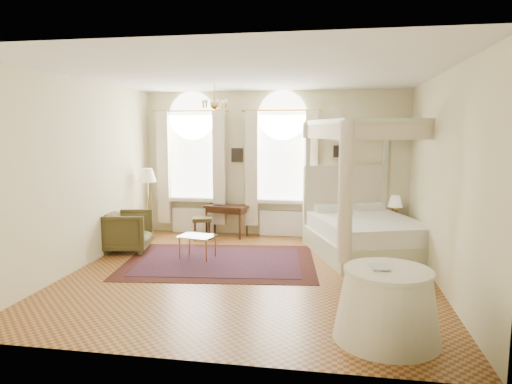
# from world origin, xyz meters

# --- Properties ---
(ground) EXTENTS (6.00, 6.00, 0.00)m
(ground) POSITION_xyz_m (0.00, 0.00, 0.00)
(ground) COLOR #9C662D
(ground) RESTS_ON ground
(room_walls) EXTENTS (6.00, 6.00, 6.00)m
(room_walls) POSITION_xyz_m (0.00, 0.00, 1.98)
(room_walls) COLOR beige
(room_walls) RESTS_ON ground
(window_left) EXTENTS (1.62, 0.27, 3.29)m
(window_left) POSITION_xyz_m (-1.90, 2.87, 1.49)
(window_left) COLOR white
(window_left) RESTS_ON room_walls
(window_right) EXTENTS (1.62, 0.27, 3.29)m
(window_right) POSITION_xyz_m (0.20, 2.87, 1.49)
(window_right) COLOR white
(window_right) RESTS_ON room_walls
(chandelier) EXTENTS (0.51, 0.45, 0.50)m
(chandelier) POSITION_xyz_m (-0.90, 1.20, 2.91)
(chandelier) COLOR #AD7E39
(chandelier) RESTS_ON room_walls
(wall_pictures) EXTENTS (2.54, 0.03, 0.39)m
(wall_pictures) POSITION_xyz_m (0.09, 2.97, 1.89)
(wall_pictures) COLOR black
(wall_pictures) RESTS_ON room_walls
(canopy_bed) EXTENTS (2.63, 2.90, 2.61)m
(canopy_bed) POSITION_xyz_m (2.01, 1.58, 0.59)
(canopy_bed) COLOR beige
(canopy_bed) RESTS_ON ground
(nightstand) EXTENTS (0.44, 0.41, 0.56)m
(nightstand) POSITION_xyz_m (2.70, 2.69, 0.28)
(nightstand) COLOR #3B1F10
(nightstand) RESTS_ON ground
(nightstand_lamp) EXTENTS (0.31, 0.31, 0.46)m
(nightstand_lamp) POSITION_xyz_m (2.68, 2.77, 0.86)
(nightstand_lamp) COLOR #AD7E39
(nightstand_lamp) RESTS_ON nightstand
(writing_desk) EXTENTS (1.05, 0.71, 0.72)m
(writing_desk) POSITION_xyz_m (-1.03, 2.67, 0.62)
(writing_desk) COLOR #3B1F10
(writing_desk) RESTS_ON ground
(laptop) EXTENTS (0.37, 0.29, 0.03)m
(laptop) POSITION_xyz_m (-1.18, 2.66, 0.73)
(laptop) COLOR black
(laptop) RESTS_ON writing_desk
(stool) EXTENTS (0.53, 0.53, 0.49)m
(stool) POSITION_xyz_m (-1.53, 2.36, 0.40)
(stool) COLOR #4D4521
(stool) RESTS_ON ground
(armchair) EXTENTS (1.03, 1.01, 0.81)m
(armchair) POSITION_xyz_m (-2.70, 1.07, 0.40)
(armchair) COLOR #453D1D
(armchair) RESTS_ON ground
(coffee_table) EXTENTS (0.73, 0.58, 0.45)m
(coffee_table) POSITION_xyz_m (-1.15, 0.78, 0.40)
(coffee_table) COLOR silver
(coffee_table) RESTS_ON ground
(floor_lamp) EXTENTS (0.41, 0.41, 1.58)m
(floor_lamp) POSITION_xyz_m (-2.70, 2.14, 1.35)
(floor_lamp) COLOR #AD7E39
(floor_lamp) RESTS_ON ground
(oriental_rug) EXTENTS (3.72, 2.87, 0.01)m
(oriental_rug) POSITION_xyz_m (-0.68, 0.62, 0.01)
(oriental_rug) COLOR #3C140E
(oriental_rug) RESTS_ON ground
(side_table) EXTENTS (1.22, 1.22, 0.83)m
(side_table) POSITION_xyz_m (2.00, -2.12, 0.41)
(side_table) COLOR white
(side_table) RESTS_ON ground
(book) EXTENTS (0.22, 0.28, 0.02)m
(book) POSITION_xyz_m (1.80, -2.12, 0.85)
(book) COLOR black
(book) RESTS_ON side_table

